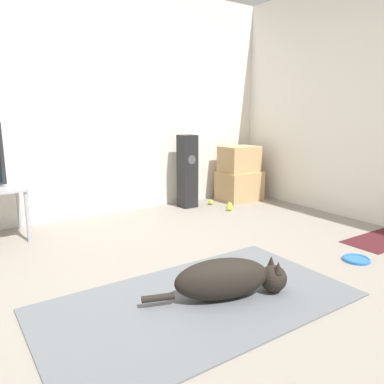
% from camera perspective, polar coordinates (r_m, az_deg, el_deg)
% --- Properties ---
extents(ground_plane, '(12.00, 12.00, 0.00)m').
position_cam_1_polar(ground_plane, '(2.56, -3.57, -14.82)').
color(ground_plane, gray).
extents(wall_back, '(8.00, 0.06, 2.55)m').
position_cam_1_polar(wall_back, '(4.24, -18.74, 13.05)').
color(wall_back, silver).
rests_on(wall_back, ground_plane).
extents(area_rug, '(1.94, 1.07, 0.01)m').
position_cam_1_polar(area_rug, '(2.42, 1.01, -16.39)').
color(area_rug, slate).
rests_on(area_rug, ground_plane).
extents(dog, '(0.90, 0.41, 0.26)m').
position_cam_1_polar(dog, '(2.41, 5.65, -13.03)').
color(dog, black).
rests_on(dog, area_rug).
extents(frisbee, '(0.21, 0.21, 0.03)m').
position_cam_1_polar(frisbee, '(3.29, 23.77, -9.36)').
color(frisbee, blue).
rests_on(frisbee, ground_plane).
extents(cardboard_box_lower, '(0.53, 0.41, 0.39)m').
position_cam_1_polar(cardboard_box_lower, '(5.04, 7.26, 0.93)').
color(cardboard_box_lower, tan).
rests_on(cardboard_box_lower, ground_plane).
extents(cardboard_box_upper, '(0.47, 0.36, 0.33)m').
position_cam_1_polar(cardboard_box_upper, '(4.99, 7.21, 5.02)').
color(cardboard_box_upper, tan).
rests_on(cardboard_box_upper, cardboard_box_lower).
extents(floor_speaker, '(0.19, 0.20, 0.89)m').
position_cam_1_polar(floor_speaker, '(4.60, -0.71, 3.15)').
color(floor_speaker, black).
rests_on(floor_speaker, ground_plane).
extents(tennis_ball_by_boxes, '(0.07, 0.07, 0.07)m').
position_cam_1_polar(tennis_ball_by_boxes, '(4.78, 2.88, -1.56)').
color(tennis_ball_by_boxes, '#C6E033').
rests_on(tennis_ball_by_boxes, ground_plane).
extents(tennis_ball_near_speaker, '(0.07, 0.07, 0.07)m').
position_cam_1_polar(tennis_ball_near_speaker, '(4.65, 5.76, -1.99)').
color(tennis_ball_near_speaker, '#C6E033').
rests_on(tennis_ball_near_speaker, ground_plane).
extents(tennis_ball_loose_on_carpet, '(0.07, 0.07, 0.07)m').
position_cam_1_polar(tennis_ball_loose_on_carpet, '(4.50, 5.74, -2.45)').
color(tennis_ball_loose_on_carpet, '#C6E033').
rests_on(tennis_ball_loose_on_carpet, ground_plane).
extents(door_mat, '(0.75, 0.38, 0.01)m').
position_cam_1_polar(door_mat, '(3.89, 26.88, -6.52)').
color(door_mat, '#47191E').
rests_on(door_mat, ground_plane).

